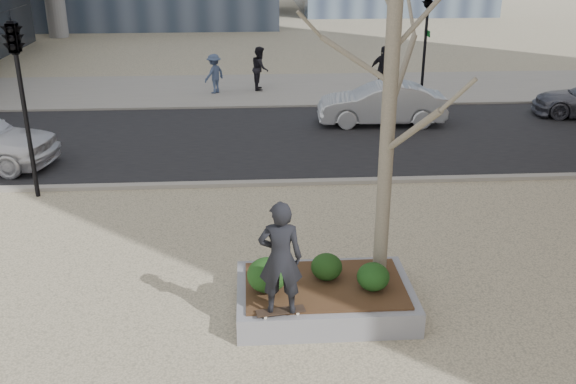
{
  "coord_description": "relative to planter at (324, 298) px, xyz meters",
  "views": [
    {
      "loc": [
        -0.24,
        -9.51,
        6.06
      ],
      "look_at": [
        0.5,
        2.0,
        1.4
      ],
      "focal_mm": 40.0,
      "sensor_mm": 36.0,
      "label": 1
    }
  ],
  "objects": [
    {
      "name": "traffic_light_near",
      "position": [
        -6.5,
        5.6,
        2.02
      ],
      "size": [
        0.6,
        2.48,
        4.5
      ],
      "primitive_type": null,
      "color": "black",
      "rests_on": "ground"
    },
    {
      "name": "traffic_light_far",
      "position": [
        5.5,
        14.6,
        2.02
      ],
      "size": [
        0.6,
        2.48,
        4.5
      ],
      "primitive_type": null,
      "color": "black",
      "rests_on": "ground"
    },
    {
      "name": "shrub_right",
      "position": [
        0.79,
        -0.21,
        0.5
      ],
      "size": [
        0.55,
        0.55,
        0.47
      ],
      "primitive_type": "ellipsoid",
      "color": "black",
      "rests_on": "planter_mulch"
    },
    {
      "name": "pedestrian_b",
      "position": [
        -2.56,
        16.4,
        0.59
      ],
      "size": [
        1.1,
        1.16,
        1.58
      ],
      "primitive_type": "imported",
      "rotation": [
        0.0,
        0.0,
        4.01
      ],
      "color": "#3C4C6C",
      "rests_on": "far_sidewalk"
    },
    {
      "name": "skateboard",
      "position": [
        -0.8,
        -0.83,
        0.26
      ],
      "size": [
        0.8,
        0.32,
        0.08
      ],
      "primitive_type": null,
      "rotation": [
        0.0,
        0.0,
        0.16
      ],
      "color": "black",
      "rests_on": "planter"
    },
    {
      "name": "skateboarder",
      "position": [
        -0.8,
        -0.83,
        1.23
      ],
      "size": [
        0.71,
        0.49,
        1.87
      ],
      "primitive_type": "imported",
      "rotation": [
        0.0,
        0.0,
        3.07
      ],
      "color": "black",
      "rests_on": "skateboard"
    },
    {
      "name": "shrub_middle",
      "position": [
        0.05,
        0.2,
        0.5
      ],
      "size": [
        0.54,
        0.54,
        0.46
      ],
      "primitive_type": "ellipsoid",
      "color": "#123410",
      "rests_on": "planter_mulch"
    },
    {
      "name": "planter",
      "position": [
        0.0,
        0.0,
        0.0
      ],
      "size": [
        3.0,
        2.0,
        0.45
      ],
      "primitive_type": "cube",
      "color": "gray",
      "rests_on": "ground"
    },
    {
      "name": "street",
      "position": [
        -1.0,
        10.0,
        -0.21
      ],
      "size": [
        60.0,
        8.0,
        0.02
      ],
      "primitive_type": "cube",
      "color": "black",
      "rests_on": "ground"
    },
    {
      "name": "planter_mulch",
      "position": [
        0.0,
        0.0,
        0.25
      ],
      "size": [
        2.7,
        1.7,
        0.04
      ],
      "primitive_type": "cube",
      "color": "#382314",
      "rests_on": "planter"
    },
    {
      "name": "pedestrian_a",
      "position": [
        -0.69,
        16.93,
        0.68
      ],
      "size": [
        0.67,
        0.86,
        1.76
      ],
      "primitive_type": "imported",
      "rotation": [
        0.0,
        0.0,
        1.56
      ],
      "color": "black",
      "rests_on": "far_sidewalk"
    },
    {
      "name": "far_sidewalk",
      "position": [
        -1.0,
        17.0,
        -0.21
      ],
      "size": [
        60.0,
        6.0,
        0.02
      ],
      "primitive_type": "cube",
      "color": "gray",
      "rests_on": "ground"
    },
    {
      "name": "car_silver",
      "position": [
        3.27,
        11.45,
        0.5
      ],
      "size": [
        4.32,
        1.67,
        1.4
      ],
      "primitive_type": "imported",
      "rotation": [
        0.0,
        0.0,
        4.67
      ],
      "color": "#A7ABAF",
      "rests_on": "street"
    },
    {
      "name": "pedestrian_c",
      "position": [
        4.28,
        16.04,
        0.74
      ],
      "size": [
        1.14,
        0.58,
        1.87
      ],
      "primitive_type": "imported",
      "rotation": [
        0.0,
        0.0,
        3.03
      ],
      "color": "black",
      "rests_on": "far_sidewalk"
    },
    {
      "name": "sycamore_tree",
      "position": [
        1.0,
        0.3,
        3.56
      ],
      "size": [
        2.8,
        2.8,
        6.6
      ],
      "primitive_type": null,
      "color": "gray",
      "rests_on": "planter_mulch"
    },
    {
      "name": "shrub_left",
      "position": [
        -0.98,
        -0.13,
        0.55
      ],
      "size": [
        0.68,
        0.68,
        0.58
      ],
      "primitive_type": "ellipsoid",
      "color": "#133511",
      "rests_on": "planter_mulch"
    },
    {
      "name": "ground",
      "position": [
        -1.0,
        0.0,
        -0.23
      ],
      "size": [
        120.0,
        120.0,
        0.0
      ],
      "primitive_type": "plane",
      "color": "#BEAE8C",
      "rests_on": "ground"
    }
  ]
}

